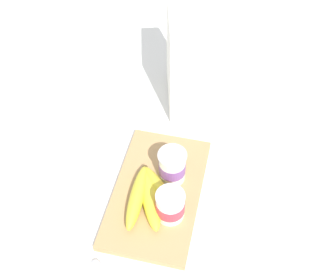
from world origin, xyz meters
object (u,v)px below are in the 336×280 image
(cereal_box, at_px, (180,59))
(banana_bunch, at_px, (148,195))
(spoon, at_px, (102,277))
(cutting_board, at_px, (157,192))
(yogurt_cup_back, at_px, (170,205))
(yogurt_cup_front, at_px, (172,166))

(cereal_box, xyz_separation_m, banana_bunch, (0.37, 0.00, -0.11))
(banana_bunch, relative_size, spoon, 1.70)
(cutting_board, relative_size, cereal_box, 1.20)
(cutting_board, xyz_separation_m, yogurt_cup_back, (0.06, 0.04, 0.05))
(cereal_box, distance_m, banana_bunch, 0.38)
(cutting_board, xyz_separation_m, cereal_box, (-0.34, -0.02, 0.14))
(cutting_board, xyz_separation_m, spoon, (0.23, -0.07, -0.00))
(cutting_board, relative_size, spoon, 3.18)
(cutting_board, xyz_separation_m, yogurt_cup_front, (-0.04, 0.03, 0.05))
(cutting_board, height_order, spoon, cutting_board)
(banana_bunch, bearing_deg, yogurt_cup_back, 65.16)
(cutting_board, relative_size, banana_bunch, 1.87)
(yogurt_cup_back, bearing_deg, cereal_box, -171.06)
(spoon, bearing_deg, yogurt_cup_front, 161.46)
(yogurt_cup_back, distance_m, spoon, 0.21)
(yogurt_cup_back, distance_m, banana_bunch, 0.07)
(cereal_box, height_order, spoon, cereal_box)
(cutting_board, distance_m, yogurt_cup_back, 0.09)
(cutting_board, distance_m, banana_bunch, 0.04)
(cutting_board, bearing_deg, yogurt_cup_front, 149.09)
(yogurt_cup_back, relative_size, spoon, 0.72)
(cutting_board, bearing_deg, cereal_box, -177.07)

